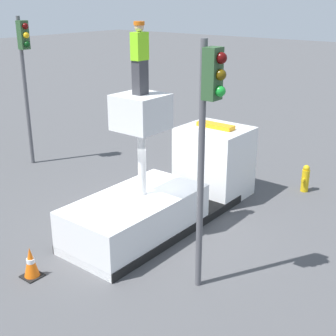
# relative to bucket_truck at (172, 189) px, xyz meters

# --- Properties ---
(ground_plane) EXTENTS (120.00, 120.00, 0.00)m
(ground_plane) POSITION_rel_bucket_truck_xyz_m (-0.69, 0.00, -0.91)
(ground_plane) COLOR #4C4C4F
(bucket_truck) EXTENTS (6.74, 2.13, 3.90)m
(bucket_truck) POSITION_rel_bucket_truck_xyz_m (0.00, 0.00, 0.00)
(bucket_truck) COLOR black
(bucket_truck) RESTS_ON ground
(worker) EXTENTS (0.40, 0.26, 1.75)m
(worker) POSITION_rel_bucket_truck_xyz_m (-1.31, 0.00, 3.87)
(worker) COLOR #38383D
(worker) RESTS_ON bucket_truck
(traffic_light_pole) EXTENTS (0.34, 0.57, 5.46)m
(traffic_light_pole) POSITION_rel_bucket_truck_xyz_m (-2.37, -2.74, 2.95)
(traffic_light_pole) COLOR #515156
(traffic_light_pole) RESTS_ON ground
(traffic_light_across) EXTENTS (0.34, 0.57, 5.55)m
(traffic_light_across) POSITION_rel_bucket_truck_xyz_m (0.38, 7.17, 3.01)
(traffic_light_across) COLOR #515156
(traffic_light_across) RESTS_ON ground
(fire_hydrant) EXTENTS (0.49, 0.25, 0.93)m
(fire_hydrant) POSITION_rel_bucket_truck_xyz_m (4.34, -2.27, -0.45)
(fire_hydrant) COLOR gold
(fire_hydrant) RESTS_ON ground
(traffic_cone_rear) EXTENTS (0.45, 0.45, 0.77)m
(traffic_cone_rear) POSITION_rel_bucket_truck_xyz_m (-4.54, 0.63, -0.54)
(traffic_cone_rear) COLOR black
(traffic_cone_rear) RESTS_ON ground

